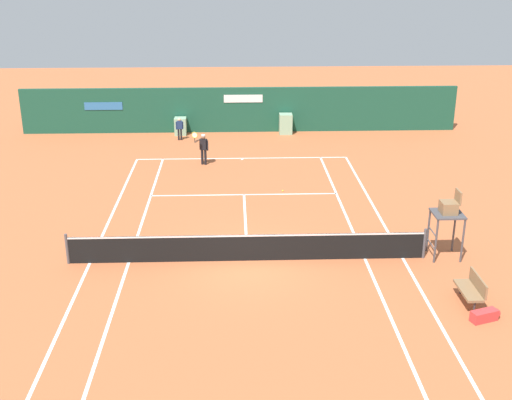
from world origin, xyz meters
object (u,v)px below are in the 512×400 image
player_on_baseline (203,147)px  player_bench (472,288)px  umpire_chair (448,213)px  ball_kid_centre_post (180,127)px  tennis_ball_near_service_line (283,191)px  equipment_bag (487,315)px

player_on_baseline → player_bench: bearing=143.4°
umpire_chair → ball_kid_centre_post: size_ratio=1.92×
player_bench → player_on_baseline: size_ratio=0.76×
umpire_chair → ball_kid_centre_post: 18.28m
umpire_chair → tennis_ball_near_service_line: bearing=37.0°
tennis_ball_near_service_line → player_bench: bearing=-63.8°
equipment_bag → player_on_baseline: (-8.58, 14.78, 0.76)m
player_bench → tennis_ball_near_service_line: size_ratio=19.71×
equipment_bag → tennis_ball_near_service_line: (-4.97, 10.80, -0.13)m
player_bench → player_on_baseline: bearing=31.5°
umpire_chair → equipment_bag: bearing=179.3°
ball_kid_centre_post → tennis_ball_near_service_line: (5.10, -8.53, -0.69)m
equipment_bag → ball_kid_centre_post: bearing=117.5°
ball_kid_centre_post → umpire_chair: bearing=116.3°
player_bench → ball_kid_centre_post: size_ratio=1.07×
umpire_chair → ball_kid_centre_post: bearing=33.7°
player_bench → ball_kid_centre_post: 20.89m
equipment_bag → tennis_ball_near_service_line: bearing=114.7°
player_bench → equipment_bag: 1.03m
umpire_chair → tennis_ball_near_service_line: (-5.03, 6.67, -1.58)m
ball_kid_centre_post → tennis_ball_near_service_line: size_ratio=18.45×
ball_kid_centre_post → tennis_ball_near_service_line: ball_kid_centre_post is taller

